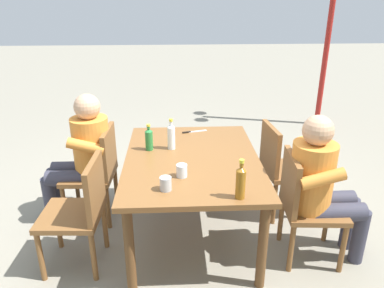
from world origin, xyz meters
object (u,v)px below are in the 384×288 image
chair_near_right (81,209)px  bottle_clear (171,136)px  table_knife (193,132)px  person_in_plaid_shirt (321,182)px  bottle_green (149,139)px  chair_near_left (97,169)px  cup_glass (182,171)px  dining_table (192,167)px  person_in_white_shirt (83,152)px  bottle_amber (241,182)px  chair_far_right (304,202)px  chair_far_left (281,165)px  cup_steel (166,184)px

chair_near_right → bottle_clear: size_ratio=3.27×
table_knife → bottle_clear: bearing=-27.5°
person_in_plaid_shirt → bottle_green: person_in_plaid_shirt is taller
chair_near_left → cup_glass: (0.64, 0.74, 0.29)m
dining_table → table_knife: bearing=176.5°
person_in_white_shirt → bottle_green: size_ratio=5.18×
chair_near_left → table_knife: size_ratio=3.67×
chair_near_left → chair_near_right: same height
chair_near_left → bottle_green: bottle_green is taller
person_in_white_shirt → bottle_amber: (0.96, 1.22, 0.19)m
chair_near_right → bottle_green: (-0.51, 0.48, 0.34)m
person_in_plaid_shirt → bottle_amber: 0.76m
chair_near_right → bottle_clear: 0.92m
chair_near_left → cup_glass: size_ratio=9.32×
chair_near_left → bottle_clear: (0.13, 0.67, 0.36)m
chair_far_right → person_in_white_shirt: size_ratio=0.74×
person_in_plaid_shirt → bottle_amber: bearing=-65.1°
bottle_amber → bottle_green: (-0.81, -0.63, -0.02)m
chair_near_left → chair_near_right: (0.65, 0.00, 0.00)m
chair_far_left → cup_steel: bearing=-51.5°
dining_table → cup_steel: bearing=-21.7°
chair_near_left → table_knife: bearing=106.5°
chair_far_left → table_knife: chair_far_left is taller
person_in_white_shirt → person_in_plaid_shirt: same height
table_knife → person_in_plaid_shirt: bearing=45.1°
person_in_plaid_shirt → chair_far_right: bearing=-93.0°
person_in_white_shirt → table_knife: 1.01m
chair_near_right → bottle_amber: bearing=74.7°
chair_near_right → person_in_plaid_shirt: size_ratio=0.74×
dining_table → person_in_plaid_shirt: 1.00m
chair_near_left → person_in_plaid_shirt: 1.90m
chair_near_right → chair_far_right: bearing=90.3°
bottle_clear → person_in_white_shirt: bearing=-99.5°
chair_near_left → bottle_amber: size_ratio=3.19×
dining_table → person_in_plaid_shirt: (0.33, 0.94, 0.01)m
chair_far_right → cup_steel: 1.09m
bottle_amber → cup_glass: bottle_amber is taller
person_in_white_shirt → cup_steel: size_ratio=12.46×
person_in_plaid_shirt → chair_near_left: bearing=-110.0°
cup_glass → table_knife: size_ratio=0.39×
dining_table → chair_near_right: size_ratio=1.66×
person_in_white_shirt → table_knife: person_in_white_shirt is taller
chair_far_right → bottle_green: bottle_green is taller
cup_glass → chair_near_left: bearing=-130.7°
chair_far_left → cup_steel: size_ratio=9.20×
cup_steel → chair_near_right: bearing=-105.6°
person_in_white_shirt → chair_near_left: bearing=87.9°
chair_near_left → chair_near_right: 0.65m
dining_table → person_in_white_shirt: (-0.33, -0.94, 0.01)m
cup_glass → bottle_amber: bearing=49.5°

